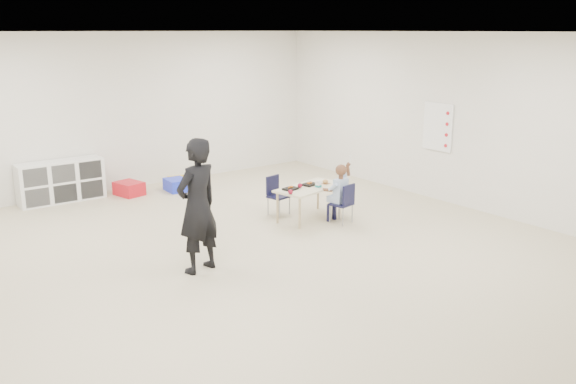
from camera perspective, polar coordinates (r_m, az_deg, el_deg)
room at (r=7.42m, az=-2.38°, el=3.85°), size 9.00×9.02×2.80m
table at (r=9.37m, az=2.01°, el=-0.96°), size 1.20×0.78×0.51m
chair_near at (r=9.18m, az=5.02°, el=-1.04°), size 0.35×0.33×0.61m
chair_far at (r=9.55m, az=-0.88°, el=-0.35°), size 0.35×0.33×0.61m
child at (r=9.13m, az=5.05°, el=0.01°), size 0.48×0.48×0.96m
lunch_tray_near at (r=9.37m, az=2.03°, el=0.72°), size 0.25×0.20×0.03m
lunch_tray_far at (r=9.11m, az=0.24°, el=0.32°), size 0.25×0.20×0.03m
milk_carton at (r=9.23m, az=2.86°, el=0.71°), size 0.08×0.08×0.10m
bread_roll at (r=9.48m, az=3.52°, el=0.98°), size 0.09×0.09×0.07m
apple_near at (r=9.22m, az=1.12°, el=0.62°), size 0.07×0.07×0.07m
apple_far at (r=8.85m, az=0.24°, el=0.01°), size 0.07×0.07×0.07m
cubby_shelf at (r=10.97m, az=-20.48°, el=0.95°), size 1.40×0.40×0.70m
rules_poster at (r=10.57m, az=13.84°, el=5.95°), size 0.02×0.60×0.80m
adult at (r=7.26m, az=-8.47°, el=-1.31°), size 0.67×0.53×1.63m
bin_red at (r=11.09m, az=-14.65°, el=0.32°), size 0.47×0.55×0.24m
bin_yellow at (r=11.37m, az=-10.16°, el=0.84°), size 0.38×0.46×0.20m
bin_blue at (r=11.20m, az=-10.40°, el=0.66°), size 0.37×0.46×0.22m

